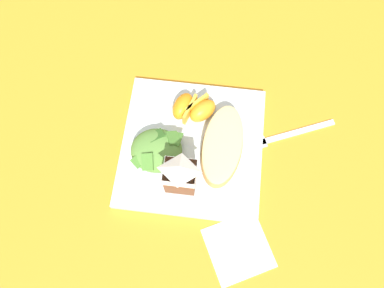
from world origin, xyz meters
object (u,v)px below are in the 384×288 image
green_salad_pile (157,150)px  orange_wedge_middle (184,107)px  orange_wedge_front (202,110)px  metal_fork (285,135)px  milk_carton (180,175)px  cheesy_pizza_bread (222,147)px  paper_napkin (239,248)px  white_plate (192,147)px

green_salad_pile → orange_wedge_middle: bearing=-112.0°
orange_wedge_front → green_salad_pile: bearing=50.7°
metal_fork → orange_wedge_middle: bearing=-6.7°
milk_carton → metal_fork: 0.25m
metal_fork → cheesy_pizza_bread: bearing=21.8°
green_salad_pile → orange_wedge_middle: (-0.04, -0.10, -0.00)m
paper_napkin → cheesy_pizza_bread: bearing=-74.9°
orange_wedge_middle → metal_fork: size_ratio=0.38×
green_salad_pile → paper_napkin: (-0.18, 0.16, -0.03)m
green_salad_pile → metal_fork: 0.27m
paper_napkin → white_plate: bearing=-59.5°
white_plate → orange_wedge_front: bearing=-99.7°
cheesy_pizza_bread → paper_napkin: (-0.05, 0.18, -0.03)m
white_plate → cheesy_pizza_bread: size_ratio=1.59×
white_plate → orange_wedge_front: size_ratio=4.12×
milk_carton → metal_fork: milk_carton is taller
orange_wedge_front → orange_wedge_middle: same height
white_plate → orange_wedge_middle: 0.08m
white_plate → green_salad_pile: (0.07, 0.02, 0.03)m
white_plate → cheesy_pizza_bread: 0.07m
white_plate → green_salad_pile: 0.08m
orange_wedge_front → paper_napkin: bearing=110.7°
orange_wedge_middle → paper_napkin: orange_wedge_middle is taller
cheesy_pizza_bread → milk_carton: bearing=47.4°
cheesy_pizza_bread → orange_wedge_front: orange_wedge_front is taller
white_plate → green_salad_pile: green_salad_pile is taller
orange_wedge_front → paper_napkin: (-0.10, 0.26, -0.03)m
metal_fork → paper_napkin: bearing=71.7°
cheesy_pizza_bread → metal_fork: cheesy_pizza_bread is taller
orange_wedge_front → orange_wedge_middle: bearing=-5.4°
cheesy_pizza_bread → orange_wedge_middle: size_ratio=2.57×
cheesy_pizza_bread → green_salad_pile: green_salad_pile is taller
cheesy_pizza_bread → green_salad_pile: bearing=10.5°
milk_carton → metal_fork: size_ratio=0.61×
green_salad_pile → metal_fork: size_ratio=0.56×
orange_wedge_middle → paper_napkin: size_ratio=0.62×
milk_carton → paper_napkin: 0.18m
orange_wedge_front → paper_napkin: orange_wedge_front is taller
white_plate → paper_napkin: 0.21m
green_salad_pile → milk_carton: (-0.05, 0.05, 0.04)m
cheesy_pizza_bread → paper_napkin: 0.19m
green_salad_pile → orange_wedge_front: 0.12m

